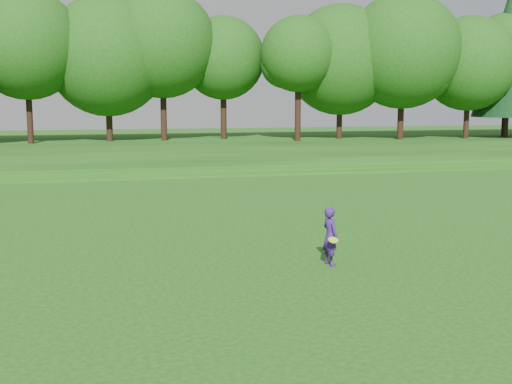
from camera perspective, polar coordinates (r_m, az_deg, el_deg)
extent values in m
plane|color=#1A470D|center=(14.30, -3.94, -8.57)|extent=(140.00, 140.00, 0.00)
cube|color=#1A470D|center=(47.72, -10.18, 3.72)|extent=(130.00, 30.00, 0.60)
cube|color=gray|center=(33.84, -9.10, 1.33)|extent=(130.00, 1.60, 0.04)
imported|color=#381870|center=(16.13, 6.61, -3.93)|extent=(0.47, 0.60, 1.47)
cylinder|color=#BDE524|center=(15.76, 6.89, -4.26)|extent=(0.25, 0.23, 0.12)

